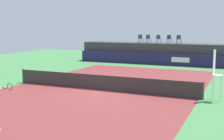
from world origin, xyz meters
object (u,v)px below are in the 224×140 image
(spectator_chair_center, at_px, (159,39))
(net_post_near, at_px, (23,76))
(spectator_chair_far_right, at_px, (179,39))
(spectator_chair_left, at_px, (148,38))
(tennis_ball, at_px, (34,84))
(spectator_chair_far_left, at_px, (141,38))
(spectator_chair_right, at_px, (169,39))
(net_post_far, at_px, (203,91))
(umpire_chair, at_px, (216,72))

(spectator_chair_center, distance_m, net_post_near, 16.23)
(spectator_chair_far_right, bearing_deg, net_post_near, -118.12)
(spectator_chair_left, height_order, tennis_ball, spectator_chair_left)
(spectator_chair_far_left, relative_size, spectator_chair_right, 1.00)
(net_post_near, bearing_deg, spectator_chair_far_left, 76.56)
(spectator_chair_right, bearing_deg, spectator_chair_center, -169.37)
(tennis_ball, bearing_deg, spectator_chair_center, 72.63)
(spectator_chair_left, bearing_deg, net_post_far, -62.75)
(spectator_chair_far_left, relative_size, net_post_far, 0.89)
(spectator_chair_far_right, height_order, tennis_ball, spectator_chair_far_right)
(umpire_chair, distance_m, tennis_ball, 12.02)
(spectator_chair_left, distance_m, spectator_chair_center, 1.18)
(spectator_chair_right, bearing_deg, spectator_chair_far_left, 178.53)
(spectator_chair_far_left, distance_m, umpire_chair, 17.93)
(spectator_chair_left, xyz_separation_m, spectator_chair_far_right, (3.36, -0.13, 0.00))
(net_post_far, xyz_separation_m, tennis_ball, (-11.33, -0.19, -0.46))
(spectator_chair_far_left, height_order, net_post_far, spectator_chair_far_left)
(tennis_ball, bearing_deg, spectator_chair_right, 69.16)
(spectator_chair_far_right, distance_m, net_post_near, 17.09)
(spectator_chair_far_right, xyz_separation_m, net_post_far, (4.41, -14.95, -2.19))
(spectator_chair_far_left, xyz_separation_m, spectator_chair_left, (0.98, -0.20, 0.00))
(spectator_chair_center, distance_m, spectator_chair_right, 1.13)
(spectator_chair_far_left, height_order, spectator_chair_left, same)
(spectator_chair_left, distance_m, spectator_chair_far_right, 3.36)
(spectator_chair_center, distance_m, net_post_far, 16.52)
(spectator_chair_far_left, relative_size, spectator_chair_center, 1.00)
(spectator_chair_center, relative_size, spectator_chair_far_right, 1.00)
(spectator_chair_right, distance_m, umpire_chair, 16.39)
(spectator_chair_left, relative_size, tennis_ball, 13.06)
(spectator_chair_center, distance_m, tennis_ball, 16.13)
(net_post_near, distance_m, tennis_ball, 1.18)
(spectator_chair_center, xyz_separation_m, spectator_chair_right, (1.11, 0.21, 0.00))
(spectator_chair_right, xyz_separation_m, net_post_far, (5.48, -15.20, -2.19))
(spectator_chair_far_left, height_order, spectator_chair_right, same)
(net_post_far, relative_size, tennis_ball, 14.71)
(spectator_chair_right, height_order, umpire_chair, spectator_chair_right)
(spectator_chair_right, height_order, spectator_chair_far_right, same)
(spectator_chair_left, height_order, umpire_chair, spectator_chair_left)
(spectator_chair_center, relative_size, tennis_ball, 13.06)
(umpire_chair, xyz_separation_m, net_post_far, (-0.58, -0.01, -1.09))
(net_post_far, distance_m, tennis_ball, 11.35)
(spectator_chair_left, bearing_deg, tennis_ball, -103.15)
(spectator_chair_far_left, bearing_deg, spectator_chair_left, -11.73)
(spectator_chair_far_left, distance_m, spectator_chair_far_right, 4.35)
(spectator_chair_far_right, xyz_separation_m, tennis_ball, (-6.93, -15.14, -2.66))
(spectator_chair_right, height_order, tennis_ball, spectator_chair_right)
(spectator_chair_right, distance_m, tennis_ball, 16.68)
(spectator_chair_far_left, relative_size, umpire_chair, 0.32)
(spectator_chair_far_right, bearing_deg, tennis_ball, -114.58)
(spectator_chair_far_left, height_order, tennis_ball, spectator_chair_far_left)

